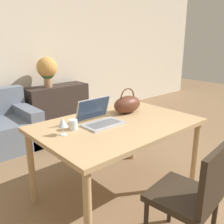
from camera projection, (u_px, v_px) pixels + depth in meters
wall_back at (8, 50)px, 4.00m from camera, size 10.00×0.06×2.70m
dining_table at (117, 130)px, 2.38m from camera, size 1.50×1.01×0.78m
chair at (193, 193)px, 1.75m from camera, size 0.49×0.49×0.88m
sideboard at (58, 106)px, 4.48m from camera, size 1.11×0.40×0.73m
laptop at (99, 117)px, 2.33m from camera, size 0.37×0.30×0.23m
drinking_glass at (73, 125)px, 2.17m from camera, size 0.08×0.08×0.09m
wine_glass at (63, 123)px, 2.03m from camera, size 0.08×0.08×0.15m
handbag at (127, 104)px, 2.64m from camera, size 0.34×0.20×0.27m
flower_vase at (47, 69)px, 4.18m from camera, size 0.35×0.35×0.51m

